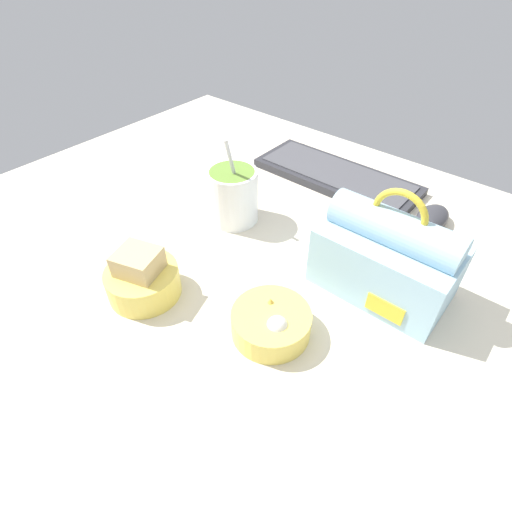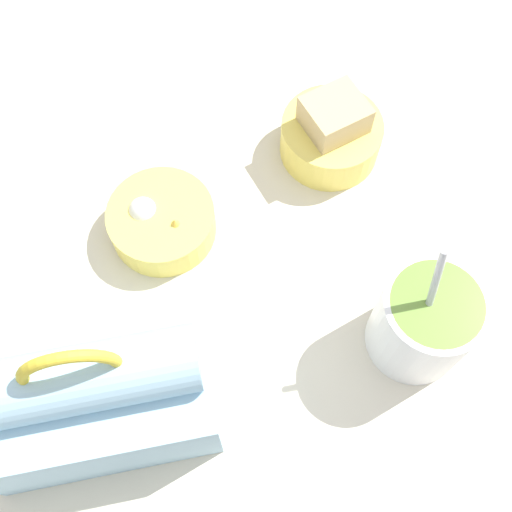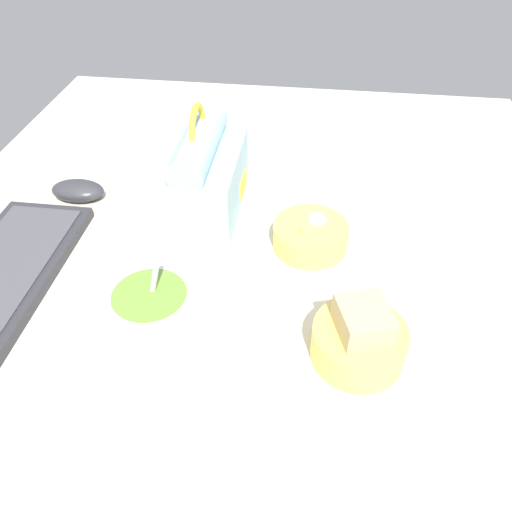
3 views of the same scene
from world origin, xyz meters
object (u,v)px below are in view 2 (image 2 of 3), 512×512
Objects in this scene: soup_cup at (424,322)px; bento_bowl_sandwich at (331,134)px; lunch_bag at (94,393)px; bento_bowl_snacks at (162,221)px.

bento_bowl_sandwich is at bearing -83.37° from soup_cup.
lunch_bag reaches higher than bento_bowl_snacks.
lunch_bag is 1.16× the size of soup_cup.
soup_cup is 1.54× the size of bento_bowl_sandwich.
soup_cup is at bearing -178.04° from lunch_bag.
soup_cup is at bearing 143.22° from bento_bowl_snacks.
lunch_bag is 1.78× the size of bento_bowl_snacks.
bento_bowl_snacks is (23.79, -17.79, -3.47)cm from soup_cup.
lunch_bag is 31.96cm from soup_cup.
lunch_bag is 21.06cm from bento_bowl_snacks.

